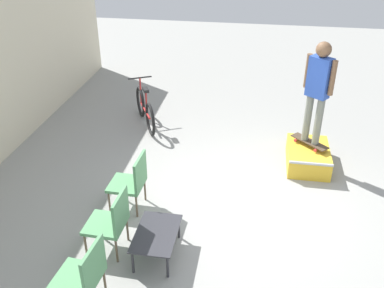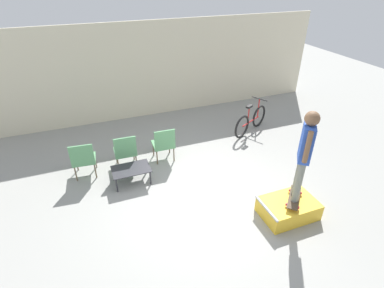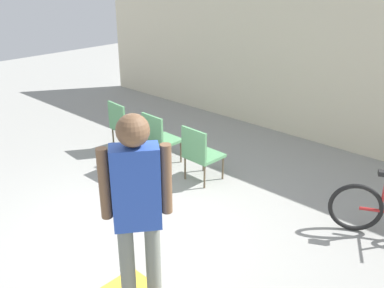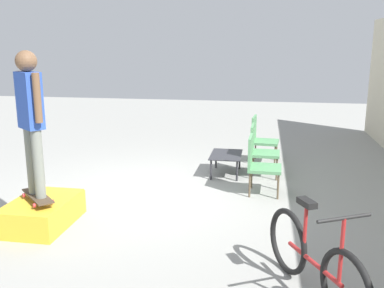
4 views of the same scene
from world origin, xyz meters
name	(u,v)px [view 2 (image 2 of 4)]	position (x,y,z in m)	size (l,w,h in m)	color
ground_plane	(201,199)	(0.00, 0.00, 0.00)	(24.00, 24.00, 0.00)	gray
house_wall_back	(146,71)	(0.00, 4.60, 1.50)	(12.00, 0.06, 3.00)	beige
skate_ramp_box	(288,208)	(1.44, -1.07, 0.18)	(1.11, 0.74, 0.38)	gold
skateboard_on_ramp	(294,197)	(1.53, -1.07, 0.44)	(0.66, 0.67, 0.07)	#473828
person_skater	(305,150)	(1.53, -1.07, 1.55)	(0.39, 0.47, 1.84)	gray
coffee_table	(131,170)	(-1.28, 1.13, 0.34)	(0.86, 0.56, 0.38)	#2D2D33
patio_chair_left	(83,158)	(-2.25, 1.74, 0.52)	(0.57, 0.57, 0.94)	brown
patio_chair_center	(125,150)	(-1.28, 1.74, 0.52)	(0.54, 0.54, 0.94)	brown
patio_chair_right	(164,143)	(-0.31, 1.74, 0.52)	(0.54, 0.54, 0.94)	brown
bicycle	(251,121)	(2.56, 2.31, 0.37)	(1.49, 0.82, 0.97)	black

